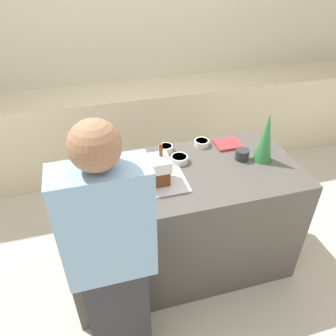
# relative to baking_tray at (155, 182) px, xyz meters

# --- Properties ---
(ground_plane) EXTENTS (12.00, 12.00, 0.00)m
(ground_plane) POSITION_rel_baking_tray_xyz_m (0.21, 0.06, -0.95)
(ground_plane) COLOR beige
(wall_back) EXTENTS (8.00, 0.05, 2.60)m
(wall_back) POSITION_rel_baking_tray_xyz_m (0.21, 1.99, 0.35)
(wall_back) COLOR beige
(wall_back) RESTS_ON ground_plane
(back_cabinet_block) EXTENTS (6.00, 0.60, 0.94)m
(back_cabinet_block) POSITION_rel_baking_tray_xyz_m (0.21, 1.66, -0.48)
(back_cabinet_block) COLOR beige
(back_cabinet_block) RESTS_ON ground_plane
(kitchen_island) EXTENTS (1.70, 0.81, 0.94)m
(kitchen_island) POSITION_rel_baking_tray_xyz_m (0.21, 0.06, -0.47)
(kitchen_island) COLOR #514C47
(kitchen_island) RESTS_ON ground_plane
(baking_tray) EXTENTS (0.41, 0.32, 0.01)m
(baking_tray) POSITION_rel_baking_tray_xyz_m (0.00, 0.00, 0.00)
(baking_tray) COLOR silver
(baking_tray) RESTS_ON kitchen_island
(gingerbread_house) EXTENTS (0.19, 0.16, 0.27)m
(gingerbread_house) POSITION_rel_baking_tray_xyz_m (0.00, 0.00, 0.10)
(gingerbread_house) COLOR brown
(gingerbread_house) RESTS_ON baking_tray
(decorative_tree) EXTENTS (0.13, 0.13, 0.38)m
(decorative_tree) POSITION_rel_baking_tray_xyz_m (0.82, 0.06, 0.18)
(decorative_tree) COLOR #33843D
(decorative_tree) RESTS_ON kitchen_island
(candy_bowl_behind_tray) EXTENTS (0.12, 0.12, 0.04)m
(candy_bowl_behind_tray) POSITION_rel_baking_tray_xyz_m (0.47, 0.37, 0.02)
(candy_bowl_behind_tray) COLOR white
(candy_bowl_behind_tray) RESTS_ON kitchen_island
(candy_bowl_center_rear) EXTENTS (0.13, 0.13, 0.05)m
(candy_bowl_center_rear) POSITION_rel_baking_tray_xyz_m (0.23, 0.20, 0.02)
(candy_bowl_center_rear) COLOR silver
(candy_bowl_center_rear) RESTS_ON kitchen_island
(candy_bowl_front_corner) EXTENTS (0.14, 0.14, 0.05)m
(candy_bowl_front_corner) POSITION_rel_baking_tray_xyz_m (-0.20, 0.24, 0.03)
(candy_bowl_front_corner) COLOR white
(candy_bowl_front_corner) RESTS_ON kitchen_island
(candy_bowl_beside_tree) EXTENTS (0.11, 0.11, 0.05)m
(candy_bowl_beside_tree) POSITION_rel_baking_tray_xyz_m (0.17, 0.36, 0.02)
(candy_bowl_beside_tree) COLOR silver
(candy_bowl_beside_tree) RESTS_ON kitchen_island
(cookbook) EXTENTS (0.20, 0.17, 0.02)m
(cookbook) POSITION_rel_baking_tray_xyz_m (0.66, 0.32, 0.01)
(cookbook) COLOR #B23338
(cookbook) RESTS_ON kitchen_island
(mug) EXTENTS (0.10, 0.10, 0.08)m
(mug) POSITION_rel_baking_tray_xyz_m (0.68, 0.11, 0.04)
(mug) COLOR #2D2D33
(mug) RESTS_ON kitchen_island
(person) EXTENTS (0.45, 0.56, 1.72)m
(person) POSITION_rel_baking_tray_xyz_m (-0.37, -0.53, -0.06)
(person) COLOR #333338
(person) RESTS_ON ground_plane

